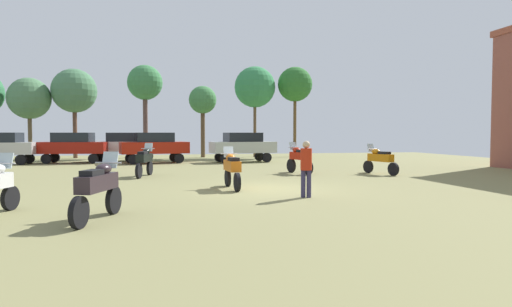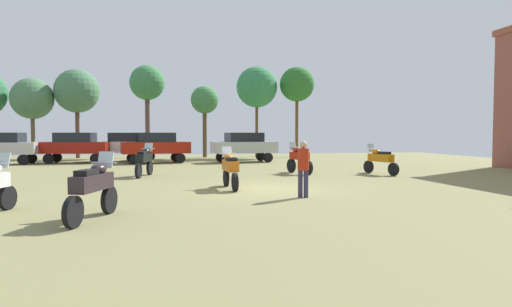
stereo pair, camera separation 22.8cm
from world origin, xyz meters
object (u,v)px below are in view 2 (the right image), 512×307
at_px(motorcycle_5, 299,158).
at_px(car_2, 244,145).
at_px(car_5, 2,146).
at_px(tree_2, 147,84).
at_px(tree_4, 297,85).
at_px(motorcycle_6, 93,187).
at_px(car_3, 156,145).
at_px(person_1, 303,165).
at_px(motorcycle_3, 230,168).
at_px(tree_5, 32,99).
at_px(tree_7, 77,91).
at_px(car_1, 75,145).
at_px(tree_6, 257,87).
at_px(motorcycle_7, 144,160).
at_px(car_4, 128,145).
at_px(motorcycle_1, 380,159).
at_px(tree_1, 205,101).

relative_size(motorcycle_5, car_2, 0.46).
xyz_separation_m(car_5, tree_2, (8.54, 6.90, 4.84)).
bearing_deg(tree_4, motorcycle_5, -106.17).
xyz_separation_m(motorcycle_6, car_3, (0.69, 18.93, 0.43)).
relative_size(car_5, person_1, 2.56).
bearing_deg(motorcycle_3, tree_5, 116.61).
bearing_deg(car_2, tree_7, 49.80).
bearing_deg(tree_2, car_1, -124.14).
distance_m(tree_6, tree_7, 14.35).
relative_size(person_1, tree_4, 0.23).
xyz_separation_m(motorcycle_7, tree_6, (8.20, 15.34, 5.05)).
height_order(motorcycle_6, tree_6, tree_6).
bearing_deg(tree_6, motorcycle_6, -109.09).
bearing_deg(tree_4, car_3, -153.12).
distance_m(car_4, person_1, 19.90).
relative_size(car_3, tree_5, 0.74).
bearing_deg(motorcycle_5, motorcycle_7, 163.96).
distance_m(car_3, car_5, 9.47).
bearing_deg(tree_7, motorcycle_5, -50.66).
bearing_deg(car_5, car_4, -76.86).
relative_size(person_1, tree_5, 0.27).
xyz_separation_m(car_2, tree_4, (5.49, 5.98, 4.85)).
relative_size(motorcycle_5, motorcycle_7, 0.94).
height_order(motorcycle_6, motorcycle_7, motorcycle_6).
distance_m(car_1, tree_4, 17.86).
bearing_deg(motorcycle_3, tree_4, 63.04).
xyz_separation_m(motorcycle_6, tree_7, (-5.60, 26.14, 4.53)).
bearing_deg(car_4, tree_4, -71.12).
height_order(person_1, tree_7, tree_7).
bearing_deg(car_4, tree_2, -7.71).
height_order(car_1, tree_2, tree_2).
relative_size(tree_6, tree_7, 1.07).
bearing_deg(car_1, motorcycle_5, -123.51).
bearing_deg(car_2, motorcycle_1, -162.63).
bearing_deg(motorcycle_5, tree_1, 85.93).
bearing_deg(motorcycle_3, motorcycle_5, 46.98).
relative_size(motorcycle_7, car_3, 0.48).
distance_m(car_2, tree_7, 14.82).
bearing_deg(tree_2, car_3, -83.12).
bearing_deg(car_5, car_3, -91.69).
bearing_deg(tree_5, motorcycle_5, -44.06).
relative_size(car_1, tree_6, 0.60).
bearing_deg(car_1, car_3, -96.34).
relative_size(car_3, tree_2, 0.61).
bearing_deg(motorcycle_1, tree_1, 96.75).
bearing_deg(tree_7, car_3, -48.89).
distance_m(motorcycle_3, tree_6, 21.52).
bearing_deg(tree_1, car_5, -156.25).
xyz_separation_m(car_1, car_2, (11.08, -1.40, 0.00)).
bearing_deg(car_2, motorcycle_6, 151.98).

